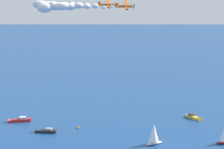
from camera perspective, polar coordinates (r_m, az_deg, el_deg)
motorboat_near_centre at (r=234.45m, az=10.21°, el=-5.30°), size 8.09×9.92×2.98m
motorboat_far_stbd at (r=230.17m, az=-11.65°, el=-5.62°), size 8.75×10.62×3.20m
sailboat_ahead at (r=191.92m, az=5.26°, el=-7.42°), size 7.61×6.35×10.04m
sailboat_mid_cluster at (r=198.05m, az=13.88°, el=-7.31°), size 5.35×6.65×8.65m
motorboat_outer_ring_d at (r=210.52m, az=-8.42°, el=-7.01°), size 5.45×9.85×2.78m
marker_buoy at (r=215.48m, az=-4.32°, el=-6.64°), size 1.10×1.10×2.10m
biplane_lead at (r=176.75m, az=-0.56°, el=8.78°), size 7.05×7.04×3.67m
smoke_trail_lead at (r=175.85m, az=-7.44°, el=8.65°), size 14.83×22.23×3.75m
biplane_wingman at (r=163.04m, az=1.70°, el=8.59°), size 7.05×7.04×3.67m
wingwalker_wingman at (r=162.63m, az=1.73°, el=9.35°), size 0.84×0.53×1.79m
smoke_trail_wingman at (r=161.67m, az=-6.58°, el=8.45°), size 16.05×24.64×4.54m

